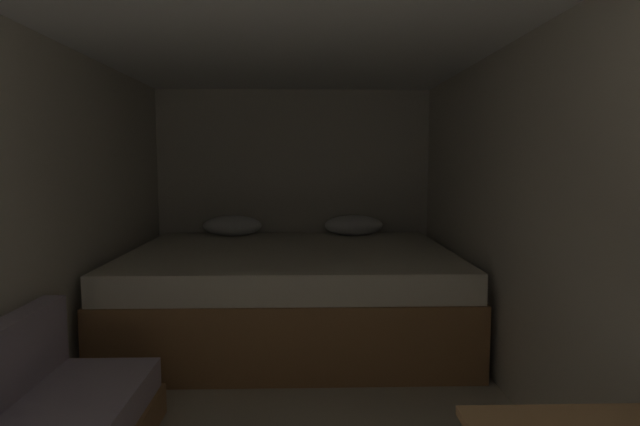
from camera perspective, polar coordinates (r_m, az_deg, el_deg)
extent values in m
cube|color=beige|center=(5.22, -2.89, 1.71)|extent=(2.78, 0.05, 2.12)
cube|color=beige|center=(2.79, 25.03, -2.28)|extent=(0.05, 5.42, 2.12)
cube|color=white|center=(2.57, -4.53, 22.07)|extent=(2.78, 5.42, 0.05)
cube|color=olive|center=(4.30, -3.17, -10.05)|extent=(2.56, 1.98, 0.51)
cube|color=beige|center=(4.22, -3.20, -5.35)|extent=(2.52, 1.94, 0.20)
ellipsoid|color=white|center=(5.00, -9.58, -1.38)|extent=(0.56, 0.33, 0.19)
ellipsoid|color=white|center=(4.97, 3.70, -1.35)|extent=(0.56, 0.33, 0.19)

